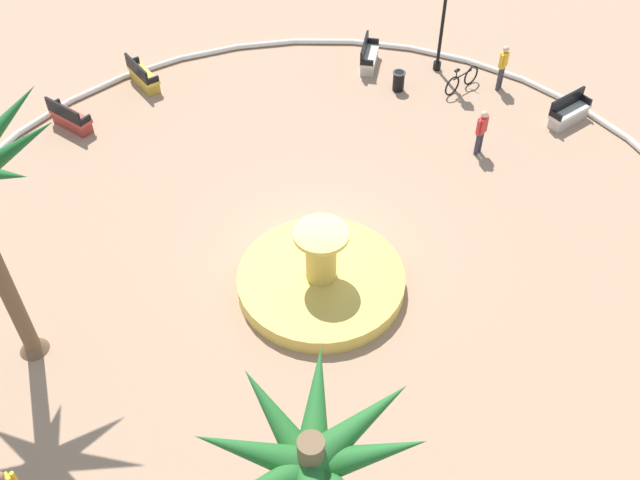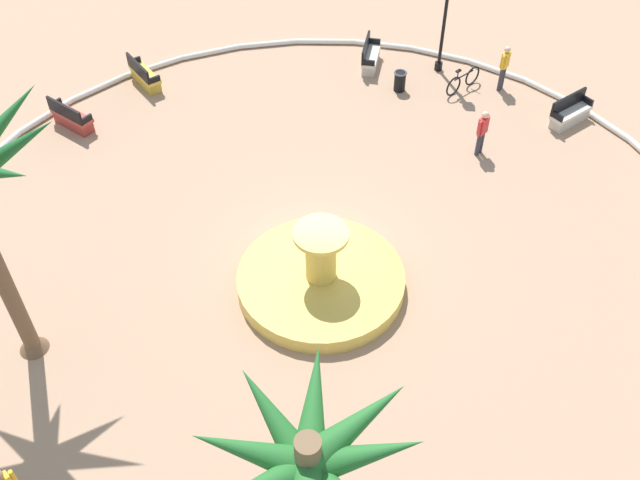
% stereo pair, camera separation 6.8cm
% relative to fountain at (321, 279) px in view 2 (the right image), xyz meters
% --- Properties ---
extents(ground_plane, '(80.00, 80.00, 0.00)m').
position_rel_fountain_xyz_m(ground_plane, '(0.16, -1.06, -0.30)').
color(ground_plane, tan).
extents(plaza_curb, '(22.76, 22.76, 0.20)m').
position_rel_fountain_xyz_m(plaza_curb, '(0.16, -1.06, -0.20)').
color(plaza_curb, silver).
rests_on(plaza_curb, ground).
extents(fountain, '(4.41, 4.41, 2.02)m').
position_rel_fountain_xyz_m(fountain, '(0.00, 0.00, 0.00)').
color(fountain, gold).
rests_on(fountain, ground).
extents(palm_tree_near_fountain, '(3.46, 3.46, 5.92)m').
position_rel_fountain_xyz_m(palm_tree_near_fountain, '(-0.72, 7.67, 4.35)').
color(palm_tree_near_fountain, brown).
rests_on(palm_tree_near_fountain, ground).
extents(bench_east, '(1.64, 1.22, 1.00)m').
position_rel_fountain_xyz_m(bench_east, '(8.96, -6.01, 0.05)').
color(bench_east, '#B73D33').
rests_on(bench_east, ground).
extents(bench_west, '(1.45, 1.51, 1.00)m').
position_rel_fountain_xyz_m(bench_west, '(7.28, -8.69, 0.05)').
color(bench_west, gold).
rests_on(bench_west, ground).
extents(bench_north, '(1.51, 1.46, 1.00)m').
position_rel_fountain_xyz_m(bench_north, '(-7.35, -8.15, 0.05)').
color(bench_north, beige).
rests_on(bench_north, ground).
extents(bench_southeast, '(0.62, 1.63, 1.00)m').
position_rel_fountain_xyz_m(bench_southeast, '(-0.54, -10.85, 0.05)').
color(bench_southeast, beige).
rests_on(bench_southeast, ground).
extents(lamppost, '(0.32, 0.32, 4.55)m').
position_rel_fountain_xyz_m(lamppost, '(-3.03, -10.92, 2.36)').
color(lamppost, black).
rests_on(lamppost, ground).
extents(trash_bin, '(0.46, 0.46, 0.73)m').
position_rel_fountain_xyz_m(trash_bin, '(-1.68, -9.44, 0.09)').
color(trash_bin, black).
rests_on(trash_bin, ground).
extents(bicycle_red_frame, '(1.20, 1.32, 0.94)m').
position_rel_fountain_xyz_m(bicycle_red_frame, '(-3.87, -9.71, 0.08)').
color(bicycle_red_frame, black).
rests_on(bicycle_red_frame, ground).
extents(person_cyclist_helmet, '(0.34, 0.48, 1.69)m').
position_rel_fountain_xyz_m(person_cyclist_helmet, '(-5.20, -9.91, 0.65)').
color(person_cyclist_helmet, '#33333D').
rests_on(person_cyclist_helmet, ground).
extents(person_pedestrian_stroll, '(0.36, 0.45, 1.60)m').
position_rel_fountain_xyz_m(person_pedestrian_stroll, '(-4.32, -6.17, 0.59)').
color(person_pedestrian_stroll, '#33333D').
rests_on(person_pedestrian_stroll, ground).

